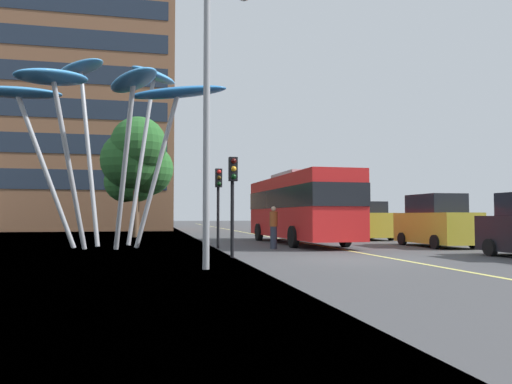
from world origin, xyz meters
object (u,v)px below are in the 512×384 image
Objects in this scene: traffic_light_kerb_near at (233,185)px; car_parked_far at (367,222)px; red_bus at (298,205)px; traffic_light_kerb_far at (218,190)px; pedestrian at (274,227)px; leaf_sculpture at (106,91)px; car_parked_mid at (436,222)px; street_lamp at (217,86)px.

traffic_light_kerb_near is 14.62m from car_parked_far.
red_bus reaches higher than traffic_light_kerb_far.
pedestrian is at bearing -17.97° from traffic_light_kerb_far.
car_parked_far is (9.61, 5.86, -1.44)m from traffic_light_kerb_far.
leaf_sculpture is at bearing 160.24° from traffic_light_kerb_far.
leaf_sculpture reaches higher than traffic_light_kerb_near.
car_parked_mid reaches higher than pedestrian.
car_parked_mid is at bearing -10.55° from leaf_sculpture.
traffic_light_kerb_near is 4.18m from street_lamp.
car_parked_mid is at bearing 21.49° from traffic_light_kerb_near.
street_lamp is at bearing -114.83° from pedestrian.
traffic_light_kerb_near reaches higher than pedestrian.
car_parked_mid is (5.36, -3.72, -0.85)m from red_bus.
traffic_light_kerb_near is at bearing -158.51° from car_parked_mid.
red_bus reaches higher than traffic_light_kerb_near.
traffic_light_kerb_far is 0.44× the size of street_lamp.
traffic_light_kerb_far is at bearing 87.85° from traffic_light_kerb_near.
leaf_sculpture is 3.26× the size of traffic_light_kerb_near.
traffic_light_kerb_far is 0.76× the size of car_parked_mid.
traffic_light_kerb_far reaches higher than car_parked_far.
leaf_sculpture reaches higher than street_lamp.
traffic_light_kerb_near is 5.07m from pedestrian.
red_bus reaches higher than pedestrian.
car_parked_far is at bearing 91.50° from car_parked_mid.
car_parked_mid is at bearing -88.50° from car_parked_far.
leaf_sculpture is 10.80m from street_lamp.
traffic_light_kerb_near is 0.85× the size of car_parked_far.
traffic_light_kerb_far is at bearing 81.87° from street_lamp.
leaf_sculpture is at bearing -173.95° from red_bus.
leaf_sculpture is (-9.31, -0.99, 5.08)m from red_bus.
street_lamp is at bearing -117.16° from red_bus.
traffic_light_kerb_far is at bearing -148.20° from red_bus.
red_bus is at bearing 145.26° from car_parked_mid.
car_parked_mid is at bearing 33.24° from street_lamp.
traffic_light_kerb_near is at bearing -120.47° from pedestrian.
street_lamp reaches higher than traffic_light_kerb_near.
red_bus is 3.25× the size of traffic_light_kerb_far.
traffic_light_kerb_near reaches higher than car_parked_mid.
car_parked_far is at bearing 47.71° from traffic_light_kerb_near.
leaf_sculpture reaches higher than car_parked_mid.
red_bus is at bearing 62.84° from street_lamp.
leaf_sculpture is 16.06m from car_parked_mid.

